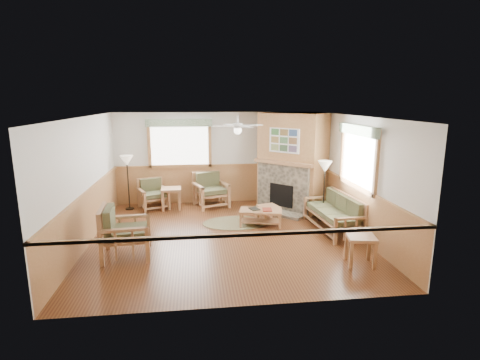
{
  "coord_description": "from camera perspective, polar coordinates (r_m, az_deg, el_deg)",
  "views": [
    {
      "loc": [
        -0.67,
        -8.07,
        3.05
      ],
      "look_at": [
        0.4,
        0.7,
        1.15
      ],
      "focal_mm": 28.0,
      "sensor_mm": 36.0,
      "label": 1
    }
  ],
  "objects": [
    {
      "name": "sofa",
      "position": [
        9.17,
        13.96,
        -4.85
      ],
      "size": [
        1.91,
        0.89,
        0.85
      ],
      "primitive_type": null,
      "rotation": [
        0.0,
        0.0,
        -1.5
      ],
      "color": "#9F704A",
      "rests_on": "floor"
    },
    {
      "name": "end_table_sofa",
      "position": [
        7.49,
        17.87,
        -10.16
      ],
      "size": [
        0.59,
        0.57,
        0.57
      ],
      "primitive_type": null,
      "rotation": [
        0.0,
        0.0,
        -0.19
      ],
      "color": "#9F704A",
      "rests_on": "floor"
    },
    {
      "name": "fireplace",
      "position": [
        10.62,
        7.99,
        2.8
      ],
      "size": [
        3.11,
        3.11,
        2.7
      ],
      "primitive_type": null,
      "rotation": [
        0.0,
        0.0,
        -0.79
      ],
      "color": "#A67344",
      "rests_on": "floor"
    },
    {
      "name": "floor_lamp_right",
      "position": [
        9.7,
        12.66,
        -1.67
      ],
      "size": [
        0.45,
        0.45,
        1.57
      ],
      "primitive_type": null,
      "rotation": [
        0.0,
        0.0,
        -0.29
      ],
      "color": "black",
      "rests_on": "floor"
    },
    {
      "name": "wainscot",
      "position": [
        8.48,
        -2.12,
        -5.03
      ],
      "size": [
        6.0,
        6.0,
        1.1
      ],
      "primitive_type": null,
      "color": "#A67344",
      "rests_on": "floor"
    },
    {
      "name": "armchair_back_left",
      "position": [
        10.93,
        -13.05,
        -2.11
      ],
      "size": [
        0.97,
        0.97,
        0.84
      ],
      "primitive_type": null,
      "rotation": [
        0.0,
        0.0,
        0.39
      ],
      "color": "#9F704A",
      "rests_on": "floor"
    },
    {
      "name": "armchair_left",
      "position": [
        7.76,
        -17.0,
        -7.49
      ],
      "size": [
        0.99,
        0.99,
        1.03
      ],
      "primitive_type": null,
      "rotation": [
        0.0,
        0.0,
        1.66
      ],
      "color": "#9F704A",
      "rests_on": "floor"
    },
    {
      "name": "braided_rug",
      "position": [
        9.51,
        -0.76,
        -6.54
      ],
      "size": [
        2.1,
        2.1,
        0.01
      ],
      "primitive_type": "cylinder",
      "rotation": [
        0.0,
        0.0,
        0.36
      ],
      "color": "brown",
      "rests_on": "floor"
    },
    {
      "name": "window_right",
      "position": [
        8.68,
        17.95,
        8.12
      ],
      "size": [
        0.16,
        1.9,
        1.5
      ],
      "primitive_type": null,
      "color": "white",
      "rests_on": "wall_right"
    },
    {
      "name": "wall_left",
      "position": [
        8.57,
        -22.57,
        -0.25
      ],
      "size": [
        0.02,
        6.0,
        2.7
      ],
      "primitive_type": "cube",
      "color": "silver",
      "rests_on": "floor"
    },
    {
      "name": "book_dark",
      "position": [
        9.23,
        2.19,
        -4.34
      ],
      "size": [
        0.27,
        0.32,
        0.03
      ],
      "primitive_type": "cube",
      "rotation": [
        0.0,
        0.0,
        0.31
      ],
      "color": "black",
      "rests_on": "coffee_table"
    },
    {
      "name": "ceiling",
      "position": [
        8.11,
        -2.24,
        9.65
      ],
      "size": [
        6.0,
        6.0,
        0.01
      ],
      "primitive_type": "cube",
      "color": "white",
      "rests_on": "floor"
    },
    {
      "name": "end_table_chairs",
      "position": [
        10.79,
        -10.41,
        -2.79
      ],
      "size": [
        0.57,
        0.54,
        0.61
      ],
      "primitive_type": null,
      "rotation": [
        0.0,
        0.0,
        0.03
      ],
      "color": "#9F704A",
      "rests_on": "floor"
    },
    {
      "name": "ceiling_fan",
      "position": [
        8.44,
        -0.35,
        9.48
      ],
      "size": [
        1.59,
        1.59,
        0.36
      ],
      "primitive_type": null,
      "rotation": [
        0.0,
        0.0,
        0.35
      ],
      "color": "white",
      "rests_on": "ceiling"
    },
    {
      "name": "wall_front",
      "position": [
        5.39,
        0.53,
        -6.25
      ],
      "size": [
        6.0,
        0.02,
        2.7
      ],
      "primitive_type": "cube",
      "color": "silver",
      "rests_on": "floor"
    },
    {
      "name": "armchair_back_right",
      "position": [
        10.88,
        -4.42,
        -1.52
      ],
      "size": [
        1.09,
        1.09,
        0.98
      ],
      "primitive_type": null,
      "rotation": [
        0.0,
        0.0,
        0.31
      ],
      "color": "#9F704A",
      "rests_on": "floor"
    },
    {
      "name": "floor",
      "position": [
        8.66,
        -2.09,
        -8.54
      ],
      "size": [
        6.0,
        6.0,
        0.01
      ],
      "primitive_type": "cube",
      "color": "#582F18",
      "rests_on": "ground"
    },
    {
      "name": "floor_lamp_left",
      "position": [
        10.95,
        -16.67,
        -0.37
      ],
      "size": [
        0.45,
        0.45,
        1.55
      ],
      "primitive_type": null,
      "rotation": [
        0.0,
        0.0,
        0.33
      ],
      "color": "black",
      "rests_on": "floor"
    },
    {
      "name": "book_red",
      "position": [
        9.17,
        4.17,
        -4.45
      ],
      "size": [
        0.25,
        0.32,
        0.03
      ],
      "primitive_type": "cube",
      "rotation": [
        0.0,
        0.0,
        -0.11
      ],
      "color": "maroon",
      "rests_on": "coffee_table"
    },
    {
      "name": "wall_right",
      "position": [
        9.03,
        17.17,
        0.73
      ],
      "size": [
        0.02,
        6.0,
        2.7
      ],
      "primitive_type": "cube",
      "color": "silver",
      "rests_on": "floor"
    },
    {
      "name": "window_back",
      "position": [
        11.05,
        -9.3,
        9.28
      ],
      "size": [
        1.9,
        0.16,
        1.5
      ],
      "primitive_type": null,
      "color": "white",
      "rests_on": "wall_back"
    },
    {
      "name": "wall_back",
      "position": [
        11.22,
        -3.45,
        3.4
      ],
      "size": [
        6.0,
        0.02,
        2.7
      ],
      "primitive_type": "cube",
      "color": "silver",
      "rests_on": "floor"
    },
    {
      "name": "footstool",
      "position": [
        9.63,
        4.33,
        -5.11
      ],
      "size": [
        0.58,
        0.58,
        0.41
      ],
      "primitive_type": null,
      "rotation": [
        0.0,
        0.0,
        0.3
      ],
      "color": "#9F704A",
      "rests_on": "floor"
    },
    {
      "name": "coffee_table",
      "position": [
        9.26,
        3.17,
        -5.79
      ],
      "size": [
        1.11,
        0.73,
        0.41
      ],
      "primitive_type": null,
      "rotation": [
        0.0,
        0.0,
        -0.23
      ],
      "color": "#9F704A",
      "rests_on": "floor"
    }
  ]
}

